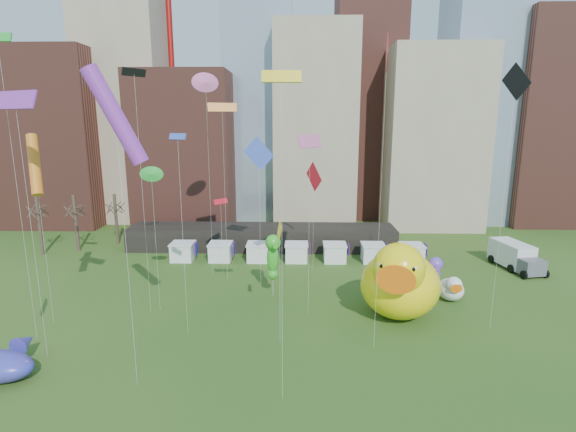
{
  "coord_description": "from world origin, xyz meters",
  "views": [
    {
      "loc": [
        1.18,
        -18.44,
        17.76
      ],
      "look_at": [
        0.55,
        8.35,
        12.0
      ],
      "focal_mm": 27.0,
      "sensor_mm": 36.0,
      "label": 1
    }
  ],
  "objects_px": {
    "seahorse_purple": "(435,274)",
    "box_truck": "(515,256)",
    "small_duck": "(451,288)",
    "big_duck": "(400,281)",
    "seahorse_green": "(273,253)"
  },
  "relations": [
    {
      "from": "seahorse_purple",
      "to": "box_truck",
      "type": "bearing_deg",
      "value": 51.35
    },
    {
      "from": "seahorse_purple",
      "to": "box_truck",
      "type": "xyz_separation_m",
      "value": [
        13.94,
        12.9,
        -2.12
      ]
    },
    {
      "from": "small_duck",
      "to": "seahorse_purple",
      "type": "xyz_separation_m",
      "value": [
        -2.63,
        -2.66,
        2.48
      ]
    },
    {
      "from": "small_duck",
      "to": "box_truck",
      "type": "relative_size",
      "value": 0.47
    },
    {
      "from": "small_duck",
      "to": "seahorse_purple",
      "type": "relative_size",
      "value": 0.68
    },
    {
      "from": "small_duck",
      "to": "box_truck",
      "type": "distance_m",
      "value": 15.26
    },
    {
      "from": "box_truck",
      "to": "small_duck",
      "type": "bearing_deg",
      "value": -148.65
    },
    {
      "from": "big_duck",
      "to": "seahorse_purple",
      "type": "bearing_deg",
      "value": 38.94
    },
    {
      "from": "big_duck",
      "to": "box_truck",
      "type": "relative_size",
      "value": 1.39
    },
    {
      "from": "seahorse_green",
      "to": "seahorse_purple",
      "type": "distance_m",
      "value": 15.98
    },
    {
      "from": "big_duck",
      "to": "seahorse_green",
      "type": "bearing_deg",
      "value": 176.26
    },
    {
      "from": "seahorse_purple",
      "to": "big_duck",
      "type": "bearing_deg",
      "value": -150.29
    },
    {
      "from": "big_duck",
      "to": "small_duck",
      "type": "relative_size",
      "value": 2.98
    },
    {
      "from": "seahorse_green",
      "to": "box_truck",
      "type": "relative_size",
      "value": 0.85
    },
    {
      "from": "big_duck",
      "to": "box_truck",
      "type": "xyz_separation_m",
      "value": [
        17.57,
        14.3,
        -1.91
      ]
    }
  ]
}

